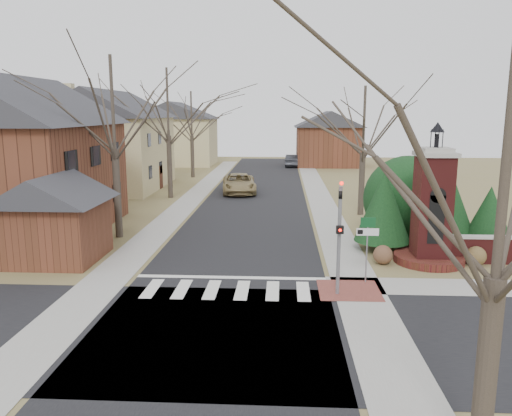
# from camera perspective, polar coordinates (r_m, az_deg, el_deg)

# --- Properties ---
(ground) EXTENTS (120.00, 120.00, 0.00)m
(ground) POSITION_cam_1_polar(r_m,az_deg,el_deg) (19.22, -3.60, -10.18)
(ground) COLOR olive
(ground) RESTS_ON ground
(main_street) EXTENTS (8.00, 70.00, 0.01)m
(main_street) POSITION_cam_1_polar(r_m,az_deg,el_deg) (40.45, -0.01, 1.11)
(main_street) COLOR black
(main_street) RESTS_ON ground
(cross_street) EXTENTS (120.00, 8.00, 0.01)m
(cross_street) POSITION_cam_1_polar(r_m,az_deg,el_deg) (16.48, -4.84, -13.91)
(cross_street) COLOR black
(cross_street) RESTS_ON ground
(crosswalk_zone) EXTENTS (8.00, 2.20, 0.02)m
(crosswalk_zone) POSITION_cam_1_polar(r_m,az_deg,el_deg) (19.96, -3.33, -9.33)
(crosswalk_zone) COLOR silver
(crosswalk_zone) RESTS_ON ground
(stop_bar) EXTENTS (8.00, 0.35, 0.02)m
(stop_bar) POSITION_cam_1_polar(r_m,az_deg,el_deg) (21.36, -2.88, -7.94)
(stop_bar) COLOR silver
(stop_bar) RESTS_ON ground
(sidewalk_right_main) EXTENTS (2.00, 60.00, 0.02)m
(sidewalk_right_main) POSITION_cam_1_polar(r_m,az_deg,el_deg) (40.51, 7.36, 1.04)
(sidewalk_right_main) COLOR gray
(sidewalk_right_main) RESTS_ON ground
(sidewalk_left) EXTENTS (2.00, 60.00, 0.02)m
(sidewalk_left) POSITION_cam_1_polar(r_m,az_deg,el_deg) (41.06, -7.27, 1.17)
(sidewalk_left) COLOR gray
(sidewalk_left) RESTS_ON ground
(curb_apron) EXTENTS (2.40, 2.40, 0.02)m
(curb_apron) POSITION_cam_1_polar(r_m,az_deg,el_deg) (20.20, 10.58, -9.24)
(curb_apron) COLOR brown
(curb_apron) RESTS_ON ground
(traffic_signal_pole) EXTENTS (0.28, 0.41, 4.50)m
(traffic_signal_pole) POSITION_cam_1_polar(r_m,az_deg,el_deg) (19.00, 9.51, -2.39)
(traffic_signal_pole) COLOR slate
(traffic_signal_pole) RESTS_ON ground
(sign_post) EXTENTS (0.90, 0.07, 2.75)m
(sign_post) POSITION_cam_1_polar(r_m,az_deg,el_deg) (20.69, 12.60, -3.23)
(sign_post) COLOR slate
(sign_post) RESTS_ON ground
(brick_gate_monument) EXTENTS (3.20, 3.20, 6.47)m
(brick_gate_monument) POSITION_cam_1_polar(r_m,az_deg,el_deg) (24.27, 19.42, -0.98)
(brick_gate_monument) COLOR #561A19
(brick_gate_monument) RESTS_ON ground
(house_brick_left) EXTENTS (9.80, 11.80, 9.42)m
(house_brick_left) POSITION_cam_1_polar(r_m,az_deg,el_deg) (31.74, -25.59, 5.80)
(house_brick_left) COLOR brown
(house_brick_left) RESTS_ON ground
(house_stucco_left) EXTENTS (9.80, 12.80, 9.28)m
(house_stucco_left) POSITION_cam_1_polar(r_m,az_deg,el_deg) (47.51, -16.31, 7.71)
(house_stucco_left) COLOR #CFC18A
(house_stucco_left) RESTS_ON ground
(garage_left) EXTENTS (4.80, 4.80, 4.29)m
(garage_left) POSITION_cam_1_polar(r_m,az_deg,el_deg) (25.15, -22.07, -0.60)
(garage_left) COLOR brown
(garage_left) RESTS_ON ground
(house_distant_left) EXTENTS (10.80, 8.80, 8.53)m
(house_distant_left) POSITION_cam_1_polar(r_m,az_deg,el_deg) (67.35, -9.16, 8.54)
(house_distant_left) COLOR #CFC18A
(house_distant_left) RESTS_ON ground
(house_distant_right) EXTENTS (8.80, 8.80, 7.30)m
(house_distant_right) POSITION_cam_1_polar(r_m,az_deg,el_deg) (66.13, 8.23, 8.01)
(house_distant_right) COLOR brown
(house_distant_right) RESTS_ON ground
(evergreen_near) EXTENTS (2.80, 2.80, 4.10)m
(evergreen_near) POSITION_cam_1_polar(r_m,az_deg,el_deg) (25.73, 14.36, 0.25)
(evergreen_near) COLOR #473D33
(evergreen_near) RESTS_ON ground
(evergreen_mid) EXTENTS (3.40, 3.40, 4.70)m
(evergreen_mid) POSITION_cam_1_polar(r_m,az_deg,el_deg) (27.65, 20.63, 1.25)
(evergreen_mid) COLOR #473D33
(evergreen_mid) RESTS_ON ground
(evergreen_far) EXTENTS (2.40, 2.40, 3.30)m
(evergreen_far) POSITION_cam_1_polar(r_m,az_deg,el_deg) (27.52, 25.12, -0.62)
(evergreen_far) COLOR #473D33
(evergreen_far) RESTS_ON ground
(evergreen_mass) EXTENTS (4.80, 4.80, 4.80)m
(evergreen_mass) POSITION_cam_1_polar(r_m,az_deg,el_deg) (28.51, 16.95, 1.34)
(evergreen_mass) COLOR black
(evergreen_mass) RESTS_ON ground
(bare_tree_0) EXTENTS (8.05, 8.05, 11.15)m
(bare_tree_0) POSITION_cam_1_polar(r_m,az_deg,el_deg) (28.33, -16.13, 12.10)
(bare_tree_0) COLOR #473D33
(bare_tree_0) RESTS_ON ground
(bare_tree_1) EXTENTS (8.40, 8.40, 11.64)m
(bare_tree_1) POSITION_cam_1_polar(r_m,az_deg,el_deg) (40.85, -10.09, 12.34)
(bare_tree_1) COLOR #473D33
(bare_tree_1) RESTS_ON ground
(bare_tree_2) EXTENTS (7.35, 7.35, 10.19)m
(bare_tree_2) POSITION_cam_1_polar(r_m,az_deg,el_deg) (53.67, -7.41, 10.97)
(bare_tree_2) COLOR #473D33
(bare_tree_2) RESTS_ON ground
(bare_tree_3) EXTENTS (7.00, 7.00, 9.70)m
(bare_tree_3) POSITION_cam_1_polar(r_m,az_deg,el_deg) (34.22, 12.28, 10.32)
(bare_tree_3) COLOR #473D33
(bare_tree_3) RESTS_ON ground
(bare_tree_4) EXTENTS (6.65, 6.65, 9.21)m
(bare_tree_4) POSITION_cam_1_polar(r_m,az_deg,el_deg) (9.62, 26.86, 6.39)
(bare_tree_4) COLOR #473D33
(bare_tree_4) RESTS_ON ground
(pickup_truck) EXTENTS (3.41, 6.26, 1.66)m
(pickup_truck) POSITION_cam_1_polar(r_m,az_deg,el_deg) (43.05, -1.95, 2.81)
(pickup_truck) COLOR #958151
(pickup_truck) RESTS_ON ground
(distant_car) EXTENTS (2.00, 4.78, 1.53)m
(distant_car) POSITION_cam_1_polar(r_m,az_deg,el_deg) (64.40, 4.20, 5.44)
(distant_car) COLOR #33353B
(distant_car) RESTS_ON ground
(dry_shrub_left) EXTENTS (0.89, 0.89, 0.89)m
(dry_shrub_left) POSITION_cam_1_polar(r_m,az_deg,el_deg) (23.78, 14.30, -5.21)
(dry_shrub_left) COLOR brown
(dry_shrub_left) RESTS_ON ground
(dry_shrub_right) EXTENTS (0.91, 0.91, 0.91)m
(dry_shrub_right) POSITION_cam_1_polar(r_m,az_deg,el_deg) (24.94, 23.85, -5.04)
(dry_shrub_right) COLOR brown
(dry_shrub_right) RESTS_ON ground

